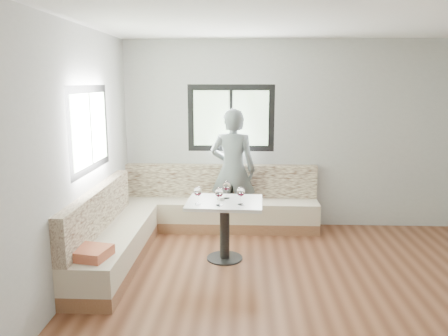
{
  "coord_description": "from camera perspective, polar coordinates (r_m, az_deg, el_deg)",
  "views": [
    {
      "loc": [
        -0.71,
        -4.06,
        2.19
      ],
      "look_at": [
        -0.95,
        1.19,
        1.15
      ],
      "focal_mm": 35.0,
      "sensor_mm": 36.0,
      "label": 1
    }
  ],
  "objects": [
    {
      "name": "person",
      "position": [
        6.39,
        1.16,
        -0.31
      ],
      "size": [
        0.72,
        0.52,
        1.82
      ],
      "primitive_type": "imported",
      "rotation": [
        0.0,
        0.0,
        3.01
      ],
      "color": "slate",
      "rests_on": "ground"
    },
    {
      "name": "wine_glass_a",
      "position": [
        5.19,
        -3.44,
        -3.12
      ],
      "size": [
        0.1,
        0.1,
        0.22
      ],
      "color": "white",
      "rests_on": "table"
    },
    {
      "name": "banquette",
      "position": [
        6.05,
        -5.93,
        -6.73
      ],
      "size": [
        2.9,
        2.8,
        0.95
      ],
      "color": "#986747",
      "rests_on": "ground"
    },
    {
      "name": "wine_glass_c",
      "position": [
        5.16,
        2.2,
        -3.18
      ],
      "size": [
        0.1,
        0.1,
        0.22
      ],
      "color": "white",
      "rests_on": "table"
    },
    {
      "name": "room",
      "position": [
        4.26,
        11.05,
        0.51
      ],
      "size": [
        5.01,
        5.01,
        2.81
      ],
      "color": "brown",
      "rests_on": "ground"
    },
    {
      "name": "olive_ramekin",
      "position": [
        5.41,
        -0.46,
        -3.96
      ],
      "size": [
        0.1,
        0.1,
        0.04
      ],
      "color": "white",
      "rests_on": "table"
    },
    {
      "name": "table",
      "position": [
        5.41,
        0.09,
        -6.26
      ],
      "size": [
        0.94,
        0.75,
        0.75
      ],
      "rotation": [
        0.0,
        0.0,
        -0.04
      ],
      "color": "black",
      "rests_on": "ground"
    },
    {
      "name": "wine_glass_b",
      "position": [
        5.13,
        -0.65,
        -3.27
      ],
      "size": [
        0.1,
        0.1,
        0.22
      ],
      "color": "white",
      "rests_on": "table"
    },
    {
      "name": "wine_glass_d",
      "position": [
        5.44,
        0.34,
        -2.43
      ],
      "size": [
        0.1,
        0.1,
        0.22
      ],
      "color": "white",
      "rests_on": "table"
    }
  ]
}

